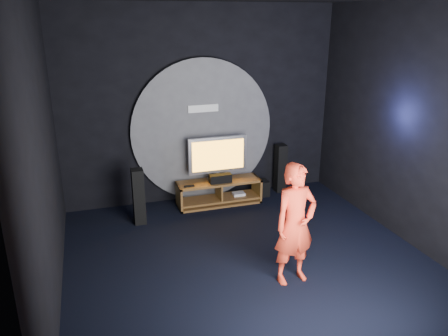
# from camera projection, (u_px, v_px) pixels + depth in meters

# --- Properties ---
(floor) EXTENTS (5.00, 5.00, 0.00)m
(floor) POSITION_uv_depth(u_px,v_px,m) (249.00, 261.00, 6.14)
(floor) COLOR black
(floor) RESTS_ON ground
(back_wall) EXTENTS (5.00, 0.04, 3.50)m
(back_wall) POSITION_uv_depth(u_px,v_px,m) (202.00, 106.00, 7.81)
(back_wall) COLOR black
(back_wall) RESTS_ON ground
(front_wall) EXTENTS (5.00, 0.04, 3.50)m
(front_wall) POSITION_uv_depth(u_px,v_px,m) (371.00, 227.00, 3.31)
(front_wall) COLOR black
(front_wall) RESTS_ON ground
(left_wall) EXTENTS (0.04, 5.00, 3.50)m
(left_wall) POSITION_uv_depth(u_px,v_px,m) (42.00, 160.00, 4.85)
(left_wall) COLOR black
(left_wall) RESTS_ON ground
(right_wall) EXTENTS (0.04, 5.00, 3.50)m
(right_wall) POSITION_uv_depth(u_px,v_px,m) (414.00, 127.00, 6.28)
(right_wall) COLOR black
(right_wall) RESTS_ON ground
(wall_disc_panel) EXTENTS (2.60, 0.11, 2.60)m
(wall_disc_panel) POSITION_uv_depth(u_px,v_px,m) (203.00, 131.00, 7.91)
(wall_disc_panel) COLOR #515156
(wall_disc_panel) RESTS_ON ground
(media_console) EXTENTS (1.52, 0.45, 0.45)m
(media_console) POSITION_uv_depth(u_px,v_px,m) (219.00, 194.00, 7.97)
(media_console) COLOR olive
(media_console) RESTS_ON ground
(tv) EXTENTS (1.07, 0.22, 0.80)m
(tv) POSITION_uv_depth(u_px,v_px,m) (218.00, 157.00, 7.80)
(tv) COLOR silver
(tv) RESTS_ON media_console
(center_speaker) EXTENTS (0.40, 0.15, 0.15)m
(center_speaker) POSITION_uv_depth(u_px,v_px,m) (220.00, 178.00, 7.79)
(center_speaker) COLOR black
(center_speaker) RESTS_ON media_console
(remote) EXTENTS (0.18, 0.05, 0.02)m
(remote) POSITION_uv_depth(u_px,v_px,m) (189.00, 186.00, 7.61)
(remote) COLOR black
(remote) RESTS_ON media_console
(tower_speaker_left) EXTENTS (0.19, 0.21, 0.94)m
(tower_speaker_left) POSITION_uv_depth(u_px,v_px,m) (139.00, 197.00, 7.14)
(tower_speaker_left) COLOR black
(tower_speaker_left) RESTS_ON ground
(tower_speaker_right) EXTENTS (0.19, 0.21, 0.94)m
(tower_speaker_right) POSITION_uv_depth(u_px,v_px,m) (280.00, 168.00, 8.47)
(tower_speaker_right) COLOR black
(tower_speaker_right) RESTS_ON ground
(subwoofer) EXTENTS (0.27, 0.27, 0.30)m
(subwoofer) POSITION_uv_depth(u_px,v_px,m) (261.00, 188.00, 8.36)
(subwoofer) COLOR black
(subwoofer) RESTS_ON ground
(player) EXTENTS (0.63, 0.45, 1.60)m
(player) POSITION_uv_depth(u_px,v_px,m) (295.00, 224.00, 5.46)
(player) COLOR red
(player) RESTS_ON ground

